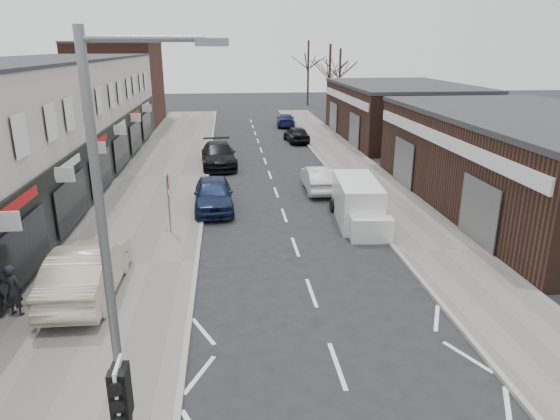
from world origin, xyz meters
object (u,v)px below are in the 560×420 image
object	(u,v)px
pedestrian	(13,290)
parked_car_right_a	(319,178)
street_lamp	(116,249)
parked_car_right_c	(286,120)
parked_car_left_a	(213,194)
parked_car_left_b	(219,155)
warning_sign	(168,186)
sedan_on_pavement	(87,270)
parked_car_right_b	(296,134)
traffic_light	(122,408)
white_van	(358,203)

from	to	relation	value
pedestrian	parked_car_right_a	xyz separation A→B (m)	(11.50, 12.76, -0.22)
street_lamp	parked_car_right_c	size ratio (longest dim) A/B	1.83
parked_car_left_a	parked_car_left_b	distance (m)	9.37
warning_sign	sedan_on_pavement	xyz separation A→B (m)	(-2.07, -5.54, -1.23)
parked_car_right_b	parked_car_right_c	distance (m)	8.82
pedestrian	parked_car_left_a	bearing A→B (deg)	-102.16
parked_car_left_b	parked_car_right_c	distance (m)	18.33
traffic_light	pedestrian	xyz separation A→B (m)	(-4.69, 7.36, -1.48)
parked_car_right_c	parked_car_right_a	bearing A→B (deg)	92.78
parked_car_right_a	parked_car_right_b	world-z (taller)	parked_car_right_a
parked_car_right_a	parked_car_right_c	bearing A→B (deg)	-91.13
white_van	sedan_on_pavement	world-z (taller)	white_van
traffic_light	parked_car_right_c	bearing A→B (deg)	79.98
traffic_light	pedestrian	size ratio (longest dim) A/B	1.91
parked_car_left_b	parked_car_right_b	bearing A→B (deg)	48.46
street_lamp	parked_car_right_b	distance (m)	34.87
pedestrian	parked_car_right_a	distance (m)	17.18
white_van	parked_car_right_b	bearing A→B (deg)	95.28
sedan_on_pavement	parked_car_right_a	world-z (taller)	sedan_on_pavement
parked_car_left_a	parked_car_right_a	size ratio (longest dim) A/B	1.09
traffic_light	white_van	xyz separation A→B (m)	(7.65, 14.65, -1.48)
parked_car_right_b	parked_car_right_a	bearing A→B (deg)	81.24
street_lamp	parked_car_left_a	world-z (taller)	street_lamp
white_van	parked_car_left_b	distance (m)	13.68
sedan_on_pavement	parked_car_right_c	world-z (taller)	sedan_on_pavement
white_van	parked_car_left_a	world-z (taller)	white_van
parked_car_right_a	sedan_on_pavement	bearing A→B (deg)	51.47
sedan_on_pavement	parked_car_right_b	size ratio (longest dim) A/B	1.28
parked_car_left_a	parked_car_right_b	size ratio (longest dim) A/B	1.17
warning_sign	parked_car_right_c	world-z (taller)	warning_sign
parked_car_right_b	parked_car_left_b	bearing A→B (deg)	46.43
parked_car_left_b	parked_car_right_b	size ratio (longest dim) A/B	1.37
sedan_on_pavement	parked_car_left_b	distance (m)	18.65
parked_car_left_a	parked_car_right_b	distance (m)	18.87
traffic_light	pedestrian	world-z (taller)	traffic_light
traffic_light	parked_car_right_c	distance (m)	44.52
traffic_light	warning_sign	xyz separation A→B (m)	(-0.76, 14.02, -0.21)
traffic_light	parked_car_right_b	xyz separation A→B (m)	(7.62, 34.99, -1.73)
warning_sign	parked_car_right_a	distance (m)	9.84
parked_car_right_b	parked_car_right_c	xyz separation A→B (m)	(0.12, 8.82, -0.05)
parked_car_right_b	pedestrian	bearing A→B (deg)	60.32
sedan_on_pavement	parked_car_left_b	size ratio (longest dim) A/B	0.94
pedestrian	parked_car_right_a	world-z (taller)	pedestrian
parked_car_left_a	parked_car_right_a	world-z (taller)	parked_car_left_a
street_lamp	white_van	bearing A→B (deg)	59.93
pedestrian	parked_car_right_b	bearing A→B (deg)	-96.44
white_van	parked_car_right_c	size ratio (longest dim) A/B	1.20
parked_car_left_a	warning_sign	bearing A→B (deg)	-120.21
sedan_on_pavement	parked_car_right_c	xyz separation A→B (m)	(10.57, 35.33, -0.34)
white_van	sedan_on_pavement	xyz separation A→B (m)	(-10.48, -6.17, 0.04)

